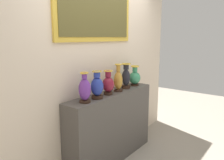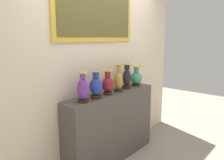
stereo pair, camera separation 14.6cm
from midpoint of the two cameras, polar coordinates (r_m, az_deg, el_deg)
ground_plane at (r=3.46m, az=1.28°, el=-19.48°), size 9.60×9.60×0.00m
display_shelf at (r=3.24m, az=1.32°, el=-11.83°), size 1.58×0.31×1.00m
back_wall at (r=3.13m, az=-1.68°, el=5.45°), size 3.60×0.14×2.85m
vase_violet at (r=2.61m, az=-5.85°, el=-2.32°), size 0.14×0.14×0.36m
vase_cobalt at (r=2.77m, az=-2.61°, el=-1.60°), size 0.16×0.16×0.35m
vase_burgundy at (r=2.94m, az=0.33°, el=-1.00°), size 0.16×0.16×0.33m
vase_ochre at (r=3.12m, az=3.01°, el=-0.04°), size 0.13×0.13×0.39m
vase_onyx at (r=3.30m, az=5.09°, el=0.81°), size 0.14×0.14×0.38m
vase_jade at (r=3.50m, az=7.40°, el=0.67°), size 0.18×0.18×0.32m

